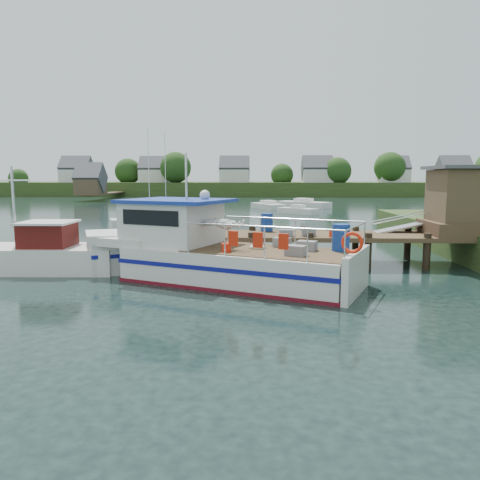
{
  "coord_description": "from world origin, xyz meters",
  "views": [
    {
      "loc": [
        -0.28,
        -21.32,
        3.97
      ],
      "look_at": [
        -1.0,
        -1.5,
        1.3
      ],
      "focal_mm": 35.0,
      "sensor_mm": 36.0,
      "label": 1
    }
  ],
  "objects_px": {
    "work_boat": "(28,255)",
    "moored_e": "(147,211)",
    "moored_a": "(149,222)",
    "moored_rowboat": "(152,226)",
    "moored_c": "(420,224)",
    "dock": "(407,216)",
    "moored_b": "(298,210)",
    "lobster_boat": "(205,253)",
    "moored_far": "(303,204)",
    "moored_d": "(268,206)"
  },
  "relations": [
    {
      "from": "lobster_boat",
      "to": "moored_e",
      "type": "relative_size",
      "value": 3.35
    },
    {
      "from": "moored_rowboat",
      "to": "moored_far",
      "type": "distance_m",
      "value": 31.09
    },
    {
      "from": "moored_rowboat",
      "to": "moored_a",
      "type": "xyz_separation_m",
      "value": [
        -0.87,
        2.87,
        0.02
      ]
    },
    {
      "from": "moored_rowboat",
      "to": "moored_d",
      "type": "relative_size",
      "value": 0.53
    },
    {
      "from": "moored_b",
      "to": "moored_e",
      "type": "relative_size",
      "value": 1.27
    },
    {
      "from": "work_boat",
      "to": "moored_a",
      "type": "xyz_separation_m",
      "value": [
        1.06,
        17.85,
        -0.3
      ]
    },
    {
      "from": "dock",
      "to": "moored_rowboat",
      "type": "height_order",
      "value": "dock"
    },
    {
      "from": "moored_rowboat",
      "to": "moored_d",
      "type": "xyz_separation_m",
      "value": [
        9.2,
        25.01,
        0.01
      ]
    },
    {
      "from": "work_boat",
      "to": "moored_a",
      "type": "distance_m",
      "value": 17.89
    },
    {
      "from": "lobster_boat",
      "to": "moored_rowboat",
      "type": "xyz_separation_m",
      "value": [
        -5.82,
        16.37,
        -0.67
      ]
    },
    {
      "from": "work_boat",
      "to": "moored_a",
      "type": "relative_size",
      "value": 1.34
    },
    {
      "from": "moored_far",
      "to": "moored_rowboat",
      "type": "bearing_deg",
      "value": -92.99
    },
    {
      "from": "work_boat",
      "to": "moored_c",
      "type": "bearing_deg",
      "value": 36.09
    },
    {
      "from": "moored_e",
      "to": "dock",
      "type": "bearing_deg",
      "value": -67.18
    },
    {
      "from": "moored_d",
      "to": "moored_a",
      "type": "bearing_deg",
      "value": -107.39
    },
    {
      "from": "moored_rowboat",
      "to": "moored_e",
      "type": "xyz_separation_m",
      "value": [
        -3.94,
        15.14,
        -0.03
      ]
    },
    {
      "from": "lobster_boat",
      "to": "moored_far",
      "type": "xyz_separation_m",
      "value": [
        8.13,
        44.15,
        -0.6
      ]
    },
    {
      "from": "moored_far",
      "to": "moored_a",
      "type": "distance_m",
      "value": 28.99
    },
    {
      "from": "work_boat",
      "to": "moored_a",
      "type": "bearing_deg",
      "value": 85.25
    },
    {
      "from": "moored_c",
      "to": "moored_rowboat",
      "type": "bearing_deg",
      "value": 175.25
    },
    {
      "from": "dock",
      "to": "moored_far",
      "type": "bearing_deg",
      "value": 90.93
    },
    {
      "from": "moored_far",
      "to": "moored_c",
      "type": "distance_m",
      "value": 26.46
    },
    {
      "from": "lobster_boat",
      "to": "moored_e",
      "type": "height_order",
      "value": "lobster_boat"
    },
    {
      "from": "moored_c",
      "to": "moored_d",
      "type": "xyz_separation_m",
      "value": [
        -11.2,
        22.9,
        0.04
      ]
    },
    {
      "from": "moored_far",
      "to": "moored_c",
      "type": "relative_size",
      "value": 1.12
    },
    {
      "from": "moored_e",
      "to": "work_boat",
      "type": "bearing_deg",
      "value": -96.84
    },
    {
      "from": "dock",
      "to": "moored_a",
      "type": "height_order",
      "value": "dock"
    },
    {
      "from": "work_boat",
      "to": "moored_c",
      "type": "distance_m",
      "value": 28.13
    },
    {
      "from": "work_boat",
      "to": "moored_e",
      "type": "bearing_deg",
      "value": 92.47
    },
    {
      "from": "lobster_boat",
      "to": "moored_e",
      "type": "xyz_separation_m",
      "value": [
        -9.76,
        31.51,
        -0.7
      ]
    },
    {
      "from": "lobster_boat",
      "to": "work_boat",
      "type": "relative_size",
      "value": 1.39
    },
    {
      "from": "moored_d",
      "to": "dock",
      "type": "bearing_deg",
      "value": -74.81
    },
    {
      "from": "dock",
      "to": "work_boat",
      "type": "bearing_deg",
      "value": -172.88
    },
    {
      "from": "work_boat",
      "to": "moored_c",
      "type": "height_order",
      "value": "work_boat"
    },
    {
      "from": "moored_c",
      "to": "moored_far",
      "type": "bearing_deg",
      "value": 93.43
    },
    {
      "from": "moored_far",
      "to": "moored_d",
      "type": "bearing_deg",
      "value": -126.07
    },
    {
      "from": "dock",
      "to": "lobster_boat",
      "type": "xyz_separation_m",
      "value": [
        -8.79,
        -3.45,
        -1.18
      ]
    },
    {
      "from": "moored_a",
      "to": "moored_d",
      "type": "relative_size",
      "value": 0.94
    },
    {
      "from": "moored_rowboat",
      "to": "moored_e",
      "type": "distance_m",
      "value": 15.64
    },
    {
      "from": "moored_c",
      "to": "moored_e",
      "type": "distance_m",
      "value": 27.61
    },
    {
      "from": "lobster_boat",
      "to": "moored_rowboat",
      "type": "relative_size",
      "value": 3.34
    },
    {
      "from": "lobster_boat",
      "to": "moored_rowboat",
      "type": "bearing_deg",
      "value": 133.02
    },
    {
      "from": "dock",
      "to": "moored_b",
      "type": "relative_size",
      "value": 3.75
    },
    {
      "from": "dock",
      "to": "lobster_boat",
      "type": "bearing_deg",
      "value": -158.55
    },
    {
      "from": "moored_far",
      "to": "lobster_boat",
      "type": "bearing_deg",
      "value": -76.76
    },
    {
      "from": "moored_rowboat",
      "to": "moored_c",
      "type": "relative_size",
      "value": 0.55
    },
    {
      "from": "moored_a",
      "to": "moored_d",
      "type": "height_order",
      "value": "moored_a"
    },
    {
      "from": "lobster_boat",
      "to": "moored_b",
      "type": "xyz_separation_m",
      "value": [
        6.45,
        33.18,
        -0.68
      ]
    },
    {
      "from": "work_boat",
      "to": "moored_rowboat",
      "type": "relative_size",
      "value": 2.4
    },
    {
      "from": "lobster_boat",
      "to": "moored_c",
      "type": "xyz_separation_m",
      "value": [
        14.58,
        18.48,
        -0.7
      ]
    }
  ]
}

